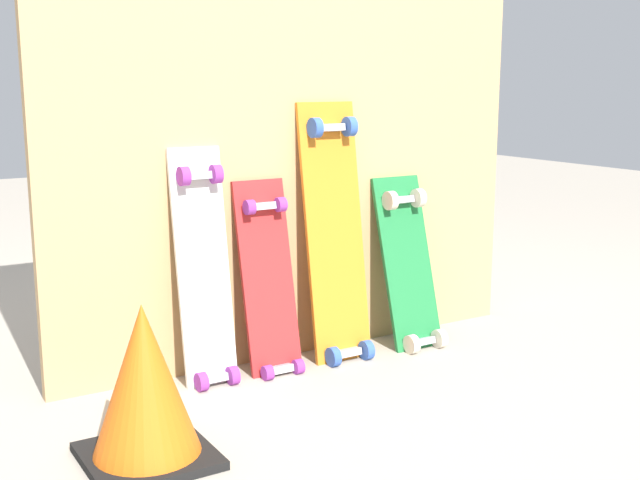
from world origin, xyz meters
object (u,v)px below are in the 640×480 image
skateboard_red (269,288)px  skateboard_orange (336,241)px  skateboard_white (204,277)px  skateboard_green (410,271)px  traffic_cone (145,385)px

skateboard_red → skateboard_orange: 0.29m
skateboard_white → skateboard_red: 0.23m
skateboard_green → traffic_cone: skateboard_green is taller
skateboard_orange → skateboard_green: bearing=-4.8°
skateboard_white → traffic_cone: skateboard_white is taller
skateboard_white → skateboard_green: skateboard_white is taller
skateboard_red → skateboard_green: (0.57, -0.02, -0.01)m
skateboard_orange → traffic_cone: 0.98m
skateboard_red → skateboard_orange: bearing=0.1°
skateboard_white → skateboard_red: skateboard_white is taller
skateboard_white → skateboard_green: size_ratio=1.21×
skateboard_red → skateboard_green: skateboard_red is taller
skateboard_orange → traffic_cone: skateboard_orange is taller
skateboard_green → skateboard_red: bearing=177.5°
traffic_cone → skateboard_orange: bearing=27.2°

